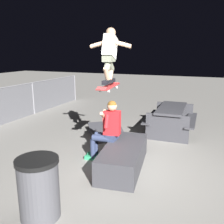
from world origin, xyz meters
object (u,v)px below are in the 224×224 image
trash_bin (39,188)px  kicker_ramp (107,133)px  skater_airborne (110,53)px  person_sitting_on_ledge (107,128)px  picnic_table_back (171,116)px  ledge_box_main (123,157)px  skateboard (109,87)px

trash_bin → kicker_ramp: bearing=8.1°
skater_airborne → trash_bin: skater_airborne is taller
person_sitting_on_ledge → picnic_table_back: 2.56m
person_sitting_on_ledge → trash_bin: 2.12m
ledge_box_main → picnic_table_back: size_ratio=1.00×
kicker_ramp → trash_bin: (-3.56, -0.51, 0.39)m
person_sitting_on_ledge → skater_airborne: size_ratio=1.16×
trash_bin → person_sitting_on_ledge: bearing=-3.3°
person_sitting_on_ledge → trash_bin: (-2.10, 0.12, -0.28)m
trash_bin → skateboard: bearing=-2.0°
skateboard → trash_bin: 2.55m
person_sitting_on_ledge → skateboard: size_ratio=1.26×
skater_airborne → trash_bin: 2.96m
skater_airborne → picnic_table_back: 2.92m
skateboard → picnic_table_back: bearing=-24.7°
skateboard → picnic_table_back: 2.61m
skater_airborne → kicker_ramp: skater_airborne is taller
skater_airborne → trash_bin: (-2.35, 0.07, -1.80)m
person_sitting_on_ledge → kicker_ramp: bearing=23.2°
skater_airborne → kicker_ramp: (1.21, 0.58, -2.19)m
person_sitting_on_ledge → kicker_ramp: 1.72m
picnic_table_back → ledge_box_main: bearing=169.0°
skateboard → person_sitting_on_ledge: bearing=-167.8°
kicker_ramp → trash_bin: bearing=-171.9°
skateboard → trash_bin: bearing=178.0°
kicker_ramp → picnic_table_back: 1.88m
kicker_ramp → trash_bin: trash_bin is taller
kicker_ramp → picnic_table_back: picnic_table_back is taller
person_sitting_on_ledge → skater_airborne: 1.55m
person_sitting_on_ledge → kicker_ramp: (1.46, 0.63, -0.66)m
picnic_table_back → person_sitting_on_ledge: bearing=158.0°
ledge_box_main → trash_bin: trash_bin is taller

